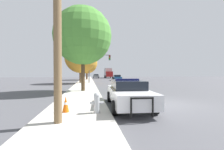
{
  "coord_description": "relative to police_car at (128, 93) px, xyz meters",
  "views": [
    {
      "loc": [
        -4.54,
        -8.25,
        1.86
      ],
      "look_at": [
        -0.29,
        18.98,
        1.41
      ],
      "focal_mm": 24.0,
      "sensor_mm": 36.0,
      "label": 1
    }
  ],
  "objects": [
    {
      "name": "ground_plane",
      "position": [
        2.44,
        0.36,
        -0.76
      ],
      "size": [
        110.0,
        110.0,
        0.0
      ],
      "primitive_type": "plane",
      "color": "#4F4F54"
    },
    {
      "name": "fire_hydrant",
      "position": [
        -1.77,
        -1.46,
        -0.17
      ],
      "size": [
        0.59,
        0.26,
        0.88
      ],
      "color": "#B7BCC1",
      "rests_on": "sidewalk_left"
    },
    {
      "name": "traffic_light",
      "position": [
        -0.51,
        18.3,
        2.9
      ],
      "size": [
        3.83,
        0.35,
        4.98
      ],
      "color": "#424247",
      "rests_on": "sidewalk_left"
    },
    {
      "name": "sidewalk_left",
      "position": [
        -2.66,
        0.36,
        -0.7
      ],
      "size": [
        3.0,
        110.0,
        0.13
      ],
      "color": "#BCB7AD",
      "rests_on": "ground_plane"
    },
    {
      "name": "tree_sidewalk_near",
      "position": [
        -2.64,
        6.64,
        4.57
      ],
      "size": [
        5.47,
        5.47,
        7.95
      ],
      "color": "#4C3823",
      "rests_on": "sidewalk_left"
    },
    {
      "name": "car_background_oncoming",
      "position": [
        4.5,
        26.75,
        -0.05
      ],
      "size": [
        2.07,
        4.16,
        1.33
      ],
      "rotation": [
        0.0,
        0.0,
        3.09
      ],
      "color": "navy",
      "rests_on": "ground_plane"
    },
    {
      "name": "tree_sidewalk_far",
      "position": [
        -2.58,
        30.59,
        3.53
      ],
      "size": [
        5.34,
        5.34,
        6.85
      ],
      "color": "brown",
      "rests_on": "sidewalk_left"
    },
    {
      "name": "car_background_distant",
      "position": [
        0.3,
        42.04,
        -0.04
      ],
      "size": [
        2.09,
        4.33,
        1.33
      ],
      "rotation": [
        0.0,
        0.0,
        -0.03
      ],
      "color": "slate",
      "rests_on": "ground_plane"
    },
    {
      "name": "utility_pole",
      "position": [
        -3.16,
        -2.52,
        3.4
      ],
      "size": [
        1.4,
        0.27,
        7.86
      ],
      "color": "brown",
      "rests_on": "sidewalk_left"
    },
    {
      "name": "tree_sidewalk_mid",
      "position": [
        -3.45,
        18.0,
        3.69
      ],
      "size": [
        5.36,
        5.36,
        7.01
      ],
      "color": "brown",
      "rests_on": "sidewalk_left"
    },
    {
      "name": "traffic_cone",
      "position": [
        -3.11,
        -1.12,
        -0.29
      ],
      "size": [
        0.29,
        0.29,
        0.69
      ],
      "color": "orange",
      "rests_on": "sidewalk_left"
    },
    {
      "name": "police_car",
      "position": [
        0.0,
        0.0,
        0.0
      ],
      "size": [
        2.25,
        5.11,
        1.52
      ],
      "rotation": [
        0.0,
        0.0,
        3.08
      ],
      "color": "white",
      "rests_on": "ground_plane"
    },
    {
      "name": "box_truck",
      "position": [
        4.62,
        43.93,
        1.04
      ],
      "size": [
        2.55,
        7.96,
        3.4
      ],
      "rotation": [
        0.0,
        0.0,
        3.12
      ],
      "color": "maroon",
      "rests_on": "ground_plane"
    }
  ]
}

